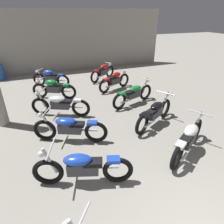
# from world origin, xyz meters

# --- Properties ---
(back_wall) EXTENTS (12.85, 0.24, 3.60)m
(back_wall) POSITION_xyz_m (0.00, 12.28, 1.80)
(back_wall) COLOR #9E998E
(back_wall) RESTS_ON ground
(motorcycle_left_row_1) EXTENTS (2.08, 0.94, 0.97)m
(motorcycle_left_row_1) POSITION_xyz_m (-1.46, 2.66, 0.45)
(motorcycle_left_row_1) COLOR black
(motorcycle_left_row_1) RESTS_ON ground
(motorcycle_left_row_2) EXTENTS (2.01, 1.09, 0.97)m
(motorcycle_left_row_2) POSITION_xyz_m (-1.42, 4.34, 0.45)
(motorcycle_left_row_2) COLOR black
(motorcycle_left_row_2) RESTS_ON ground
(motorcycle_left_row_3) EXTENTS (1.98, 1.13, 0.97)m
(motorcycle_left_row_3) POSITION_xyz_m (-1.45, 6.05, 0.45)
(motorcycle_left_row_3) COLOR black
(motorcycle_left_row_3) RESTS_ON ground
(motorcycle_left_row_4) EXTENTS (1.79, 1.03, 0.88)m
(motorcycle_left_row_4) POSITION_xyz_m (-1.47, 7.78, 0.46)
(motorcycle_left_row_4) COLOR black
(motorcycle_left_row_4) RESTS_ON ground
(motorcycle_left_row_5) EXTENTS (1.72, 1.15, 0.88)m
(motorcycle_left_row_5) POSITION_xyz_m (-1.43, 9.42, 0.46)
(motorcycle_left_row_5) COLOR black
(motorcycle_left_row_5) RESTS_ON ground
(motorcycle_right_row_1) EXTENTS (1.93, 1.21, 0.97)m
(motorcycle_right_row_1) POSITION_xyz_m (1.39, 2.67, 0.45)
(motorcycle_right_row_1) COLOR black
(motorcycle_right_row_1) RESTS_ON ground
(motorcycle_right_row_2) EXTENTS (1.97, 1.15, 0.97)m
(motorcycle_right_row_2) POSITION_xyz_m (1.37, 4.25, 0.45)
(motorcycle_right_row_2) COLOR black
(motorcycle_right_row_2) RESTS_ON ground
(motorcycle_right_row_3) EXTENTS (2.10, 0.91, 0.97)m
(motorcycle_right_row_3) POSITION_xyz_m (1.47, 5.98, 0.45)
(motorcycle_right_row_3) COLOR black
(motorcycle_right_row_3) RESTS_ON ground
(motorcycle_right_row_4) EXTENTS (1.87, 0.83, 0.88)m
(motorcycle_right_row_4) POSITION_xyz_m (1.41, 7.82, 0.46)
(motorcycle_right_row_4) COLOR black
(motorcycle_right_row_4) RESTS_ON ground
(motorcycle_right_row_5) EXTENTS (1.74, 1.12, 0.88)m
(motorcycle_right_row_5) POSITION_xyz_m (1.37, 9.49, 0.46)
(motorcycle_right_row_5) COLOR black
(motorcycle_right_row_5) RESTS_ON ground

